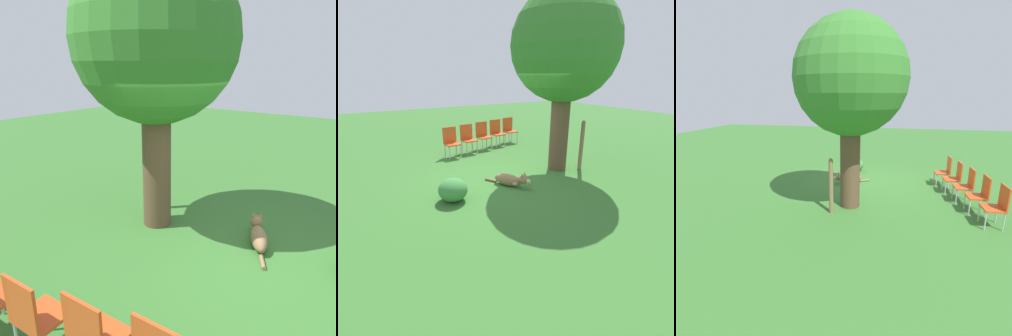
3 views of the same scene
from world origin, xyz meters
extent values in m
plane|color=#38702D|center=(0.00, 0.00, 0.00)|extent=(30.00, 30.00, 0.00)
cylinder|color=brown|center=(0.31, 1.48, 1.20)|extent=(0.49, 0.49, 2.39)
sphere|color=#387A2D|center=(0.31, 1.48, 3.12)|extent=(2.63, 2.63, 2.63)
ellipsoid|color=olive|center=(0.61, -0.31, 0.14)|extent=(0.74, 0.55, 0.28)
ellipsoid|color=#C6B293|center=(0.78, -0.21, 0.13)|extent=(0.31, 0.30, 0.17)
sphere|color=olive|center=(0.97, -0.11, 0.23)|extent=(0.29, 0.29, 0.21)
cylinder|color=#C6B293|center=(1.08, -0.05, 0.21)|extent=(0.13, 0.12, 0.09)
cone|color=olive|center=(0.95, -0.06, 0.36)|extent=(0.07, 0.07, 0.09)
cone|color=olive|center=(1.00, -0.16, 0.36)|extent=(0.07, 0.07, 0.09)
cylinder|color=olive|center=(0.19, -0.53, 0.03)|extent=(0.31, 0.20, 0.06)
cylinder|color=#846647|center=(0.67, 1.98, 0.64)|extent=(0.10, 0.10, 1.28)
sphere|color=#846647|center=(0.67, 1.98, 1.30)|extent=(0.09, 0.09, 0.09)
cube|color=#D14C1E|center=(-2.19, -0.62, 0.42)|extent=(0.45, 0.46, 0.04)
cube|color=#D14C1E|center=(-2.39, -0.63, 0.68)|extent=(0.06, 0.44, 0.49)
cylinder|color=#B7B7BC|center=(-2.02, -0.42, 0.20)|extent=(0.03, 0.03, 0.40)
cylinder|color=#B7B7BC|center=(-2.00, -0.80, 0.20)|extent=(0.03, 0.03, 0.40)
cylinder|color=#B7B7BC|center=(-2.38, -0.44, 0.20)|extent=(0.03, 0.03, 0.40)
cylinder|color=#B7B7BC|center=(-2.36, -0.82, 0.20)|extent=(0.03, 0.03, 0.40)
cube|color=#D14C1E|center=(-2.36, 0.02, 0.42)|extent=(0.45, 0.46, 0.04)
cube|color=#D14C1E|center=(-2.55, 0.01, 0.68)|extent=(0.06, 0.44, 0.49)
cylinder|color=#B7B7BC|center=(-2.19, 0.22, 0.20)|extent=(0.03, 0.03, 0.40)
cylinder|color=#B7B7BC|center=(-2.17, -0.16, 0.20)|extent=(0.03, 0.03, 0.40)
cylinder|color=#B7B7BC|center=(-2.55, 0.20, 0.20)|extent=(0.03, 0.03, 0.40)
cylinder|color=#B7B7BC|center=(-2.53, -0.18, 0.20)|extent=(0.03, 0.03, 0.40)
cube|color=#D14C1E|center=(-2.53, 0.66, 0.42)|extent=(0.45, 0.46, 0.04)
cube|color=#D14C1E|center=(-2.72, 0.65, 0.68)|extent=(0.06, 0.44, 0.49)
cylinder|color=#B7B7BC|center=(-2.36, 0.86, 0.20)|extent=(0.03, 0.03, 0.40)
cylinder|color=#B7B7BC|center=(-2.33, 0.48, 0.20)|extent=(0.03, 0.03, 0.40)
cylinder|color=#B7B7BC|center=(-2.72, 0.84, 0.20)|extent=(0.03, 0.03, 0.40)
cylinder|color=#B7B7BC|center=(-2.69, 0.46, 0.20)|extent=(0.03, 0.03, 0.40)
cube|color=#D14C1E|center=(-2.69, 1.30, 0.42)|extent=(0.45, 0.46, 0.04)
cube|color=#D14C1E|center=(-2.89, 1.29, 0.68)|extent=(0.06, 0.44, 0.49)
cylinder|color=#B7B7BC|center=(-2.53, 1.50, 0.20)|extent=(0.03, 0.03, 0.40)
cylinder|color=#B7B7BC|center=(-2.50, 1.12, 0.20)|extent=(0.03, 0.03, 0.40)
cylinder|color=#B7B7BC|center=(-2.88, 1.48, 0.20)|extent=(0.03, 0.03, 0.40)
cylinder|color=#B7B7BC|center=(-2.86, 1.10, 0.20)|extent=(0.03, 0.03, 0.40)
cube|color=#D14C1E|center=(-2.86, 1.94, 0.42)|extent=(0.45, 0.46, 0.04)
cube|color=#D14C1E|center=(-3.05, 1.93, 0.68)|extent=(0.06, 0.44, 0.49)
cylinder|color=#B7B7BC|center=(-2.69, 2.14, 0.20)|extent=(0.03, 0.03, 0.40)
cylinder|color=#B7B7BC|center=(-2.67, 1.76, 0.20)|extent=(0.03, 0.03, 0.40)
cylinder|color=#B7B7BC|center=(-3.05, 2.12, 0.20)|extent=(0.03, 0.03, 0.40)
cylinder|color=#B7B7BC|center=(-3.03, 1.74, 0.20)|extent=(0.03, 0.03, 0.40)
ellipsoid|color=#3D843D|center=(0.70, -1.68, 0.24)|extent=(0.60, 0.60, 0.48)
camera|label=1|loc=(-3.88, -1.85, 2.74)|focal=35.00mm
camera|label=2|loc=(5.48, -3.29, 2.49)|focal=28.00mm
camera|label=3|loc=(-0.82, 7.60, 2.75)|focal=28.00mm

